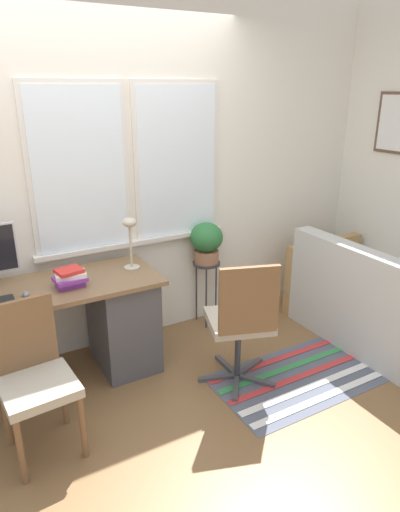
{
  "coord_description": "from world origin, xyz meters",
  "views": [
    {
      "loc": [
        -0.89,
        -2.59,
        1.99
      ],
      "look_at": [
        0.66,
        0.15,
        0.81
      ],
      "focal_mm": 32.0,
      "sensor_mm": 36.0,
      "label": 1
    }
  ],
  "objects_px": {
    "desk_lamp": "(130,233)",
    "book_stack": "(70,278)",
    "mouse": "(26,294)",
    "office_chair_swivel": "(242,320)",
    "plant_stand": "(206,270)",
    "potted_plant": "(206,241)",
    "couch_loveseat": "(375,306)",
    "desk_chair_wooden": "(35,375)"
  },
  "relations": [
    {
      "from": "mouse",
      "to": "potted_plant",
      "type": "xyz_separation_m",
      "value": [
        1.51,
        0.33,
        0.01
      ]
    },
    {
      "from": "desk_chair_wooden",
      "to": "desk_lamp",
      "type": "bearing_deg",
      "value": 31.6
    },
    {
      "from": "couch_loveseat",
      "to": "plant_stand",
      "type": "distance_m",
      "value": 1.43
    },
    {
      "from": "mouse",
      "to": "book_stack",
      "type": "height_order",
      "value": "book_stack"
    },
    {
      "from": "mouse",
      "to": "plant_stand",
      "type": "xyz_separation_m",
      "value": [
        1.51,
        0.33,
        -0.26
      ]
    },
    {
      "from": "mouse",
      "to": "desk_chair_wooden",
      "type": "height_order",
      "value": "desk_chair_wooden"
    },
    {
      "from": "office_chair_swivel",
      "to": "potted_plant",
      "type": "xyz_separation_m",
      "value": [
        0.25,
        0.9,
        0.26
      ]
    },
    {
      "from": "mouse",
      "to": "office_chair_swivel",
      "type": "xyz_separation_m",
      "value": [
        1.26,
        -0.57,
        -0.25
      ]
    },
    {
      "from": "couch_loveseat",
      "to": "potted_plant",
      "type": "relative_size",
      "value": 4.08
    },
    {
      "from": "desk_lamp",
      "to": "desk_chair_wooden",
      "type": "distance_m",
      "value": 1.16
    },
    {
      "from": "mouse",
      "to": "desk_chair_wooden",
      "type": "xyz_separation_m",
      "value": [
        -0.07,
        -0.49,
        -0.28
      ]
    },
    {
      "from": "plant_stand",
      "to": "potted_plant",
      "type": "height_order",
      "value": "potted_plant"
    },
    {
      "from": "mouse",
      "to": "desk_lamp",
      "type": "relative_size",
      "value": 0.18
    },
    {
      "from": "desk_lamp",
      "to": "plant_stand",
      "type": "relative_size",
      "value": 0.66
    },
    {
      "from": "office_chair_swivel",
      "to": "plant_stand",
      "type": "relative_size",
      "value": 1.64
    },
    {
      "from": "book_stack",
      "to": "potted_plant",
      "type": "distance_m",
      "value": 1.26
    },
    {
      "from": "office_chair_swivel",
      "to": "couch_loveseat",
      "type": "xyz_separation_m",
      "value": [
        1.33,
        -0.01,
        -0.22
      ]
    },
    {
      "from": "desk_chair_wooden",
      "to": "couch_loveseat",
      "type": "distance_m",
      "value": 2.68
    },
    {
      "from": "plant_stand",
      "to": "office_chair_swivel",
      "type": "bearing_deg",
      "value": -105.3
    },
    {
      "from": "desk_lamp",
      "to": "potted_plant",
      "type": "xyz_separation_m",
      "value": [
        0.75,
        0.21,
        -0.24
      ]
    },
    {
      "from": "desk_chair_wooden",
      "to": "couch_loveseat",
      "type": "relative_size",
      "value": 0.62
    },
    {
      "from": "book_stack",
      "to": "couch_loveseat",
      "type": "xyz_separation_m",
      "value": [
        2.31,
        -0.6,
        -0.51
      ]
    },
    {
      "from": "desk_chair_wooden",
      "to": "office_chair_swivel",
      "type": "height_order",
      "value": "office_chair_swivel"
    },
    {
      "from": "desk_lamp",
      "to": "book_stack",
      "type": "bearing_deg",
      "value": -167.67
    },
    {
      "from": "potted_plant",
      "to": "mouse",
      "type": "bearing_deg",
      "value": -167.74
    },
    {
      "from": "desk_lamp",
      "to": "desk_chair_wooden",
      "type": "xyz_separation_m",
      "value": [
        -0.83,
        -0.61,
        -0.54
      ]
    },
    {
      "from": "mouse",
      "to": "potted_plant",
      "type": "height_order",
      "value": "potted_plant"
    },
    {
      "from": "book_stack",
      "to": "plant_stand",
      "type": "bearing_deg",
      "value": 14.19
    },
    {
      "from": "office_chair_swivel",
      "to": "potted_plant",
      "type": "height_order",
      "value": "office_chair_swivel"
    },
    {
      "from": "desk_lamp",
      "to": "book_stack",
      "type": "relative_size",
      "value": 1.76
    },
    {
      "from": "desk_chair_wooden",
      "to": "office_chair_swivel",
      "type": "distance_m",
      "value": 1.34
    },
    {
      "from": "desk_lamp",
      "to": "potted_plant",
      "type": "bearing_deg",
      "value": 15.35
    },
    {
      "from": "book_stack",
      "to": "couch_loveseat",
      "type": "height_order",
      "value": "book_stack"
    },
    {
      "from": "mouse",
      "to": "book_stack",
      "type": "relative_size",
      "value": 0.31
    },
    {
      "from": "desk_chair_wooden",
      "to": "office_chair_swivel",
      "type": "xyz_separation_m",
      "value": [
        1.34,
        -0.09,
        0.03
      ]
    },
    {
      "from": "mouse",
      "to": "desk_chair_wooden",
      "type": "relative_size",
      "value": 0.08
    },
    {
      "from": "desk_lamp",
      "to": "book_stack",
      "type": "distance_m",
      "value": 0.53
    },
    {
      "from": "plant_stand",
      "to": "couch_loveseat",
      "type": "bearing_deg",
      "value": -39.75
    },
    {
      "from": "couch_loveseat",
      "to": "plant_stand",
      "type": "bearing_deg",
      "value": 50.25
    },
    {
      "from": "couch_loveseat",
      "to": "plant_stand",
      "type": "relative_size",
      "value": 2.46
    },
    {
      "from": "book_stack",
      "to": "office_chair_swivel",
      "type": "relative_size",
      "value": 0.23
    },
    {
      "from": "desk_lamp",
      "to": "office_chair_swivel",
      "type": "distance_m",
      "value": 1.0
    }
  ]
}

